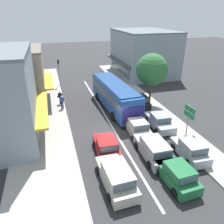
{
  "coord_description": "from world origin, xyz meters",
  "views": [
    {
      "loc": [
        -5.54,
        -17.94,
        10.92
      ],
      "look_at": [
        0.3,
        2.16,
        1.2
      ],
      "focal_mm": 35.0,
      "sensor_mm": 36.0,
      "label": 1
    }
  ],
  "objects_px": {
    "hatchback_queue_gap_filler": "(177,175)",
    "wagon_behind_bus_near": "(116,177)",
    "parked_hatchback_kerb_third": "(139,101)",
    "traffic_light_downstreet": "(59,68)",
    "sedan_queue_far_back": "(107,148)",
    "directional_road_sign": "(189,115)",
    "pedestrian_with_handbag_near": "(60,97)",
    "parked_hatchback_kerb_front": "(190,150)",
    "wagon_adjacent_lane_trail": "(154,149)",
    "parked_sedan_kerb_second": "(160,121)",
    "pedestrian_browsing_midblock": "(62,101)",
    "city_bus": "(115,94)",
    "sedan_behind_bus_mid": "(138,128)",
    "street_tree_right": "(152,70)"
  },
  "relations": [
    {
      "from": "wagon_behind_bus_near",
      "to": "pedestrian_browsing_midblock",
      "type": "bearing_deg",
      "value": 100.16
    },
    {
      "from": "hatchback_queue_gap_filler",
      "to": "wagon_behind_bus_near",
      "type": "distance_m",
      "value": 4.16
    },
    {
      "from": "parked_hatchback_kerb_third",
      "to": "directional_road_sign",
      "type": "distance_m",
      "value": 8.97
    },
    {
      "from": "parked_hatchback_kerb_third",
      "to": "traffic_light_downstreet",
      "type": "distance_m",
      "value": 14.52
    },
    {
      "from": "wagon_adjacent_lane_trail",
      "to": "directional_road_sign",
      "type": "relative_size",
      "value": 1.26
    },
    {
      "from": "parked_sedan_kerb_second",
      "to": "sedan_queue_far_back",
      "type": "bearing_deg",
      "value": -154.31
    },
    {
      "from": "wagon_behind_bus_near",
      "to": "street_tree_right",
      "type": "height_order",
      "value": "street_tree_right"
    },
    {
      "from": "hatchback_queue_gap_filler",
      "to": "parked_hatchback_kerb_third",
      "type": "xyz_separation_m",
      "value": [
        2.73,
        13.13,
        0.0
      ]
    },
    {
      "from": "sedan_queue_far_back",
      "to": "street_tree_right",
      "type": "relative_size",
      "value": 0.66
    },
    {
      "from": "wagon_adjacent_lane_trail",
      "to": "sedan_queue_far_back",
      "type": "relative_size",
      "value": 1.06
    },
    {
      "from": "city_bus",
      "to": "hatchback_queue_gap_filler",
      "type": "distance_m",
      "value": 13.52
    },
    {
      "from": "hatchback_queue_gap_filler",
      "to": "parked_sedan_kerb_second",
      "type": "relative_size",
      "value": 0.88
    },
    {
      "from": "directional_road_sign",
      "to": "pedestrian_browsing_midblock",
      "type": "height_order",
      "value": "directional_road_sign"
    },
    {
      "from": "wagon_adjacent_lane_trail",
      "to": "traffic_light_downstreet",
      "type": "bearing_deg",
      "value": 105.63
    },
    {
      "from": "directional_road_sign",
      "to": "parked_hatchback_kerb_front",
      "type": "bearing_deg",
      "value": -114.2
    },
    {
      "from": "wagon_adjacent_lane_trail",
      "to": "sedan_behind_bus_mid",
      "type": "xyz_separation_m",
      "value": [
        0.17,
        3.77,
        -0.08
      ]
    },
    {
      "from": "city_bus",
      "to": "traffic_light_downstreet",
      "type": "height_order",
      "value": "traffic_light_downstreet"
    },
    {
      "from": "parked_sedan_kerb_second",
      "to": "wagon_adjacent_lane_trail",
      "type": "bearing_deg",
      "value": -122.65
    },
    {
      "from": "wagon_behind_bus_near",
      "to": "parked_sedan_kerb_second",
      "type": "bearing_deg",
      "value": 44.94
    },
    {
      "from": "parked_sedan_kerb_second",
      "to": "directional_road_sign",
      "type": "xyz_separation_m",
      "value": [
        0.95,
        -3.21,
        2.04
      ]
    },
    {
      "from": "traffic_light_downstreet",
      "to": "pedestrian_browsing_midblock",
      "type": "relative_size",
      "value": 2.58
    },
    {
      "from": "parked_hatchback_kerb_third",
      "to": "pedestrian_with_handbag_near",
      "type": "height_order",
      "value": "pedestrian_with_handbag_near"
    },
    {
      "from": "wagon_adjacent_lane_trail",
      "to": "sedan_behind_bus_mid",
      "type": "relative_size",
      "value": 1.07
    },
    {
      "from": "sedan_behind_bus_mid",
      "to": "directional_road_sign",
      "type": "bearing_deg",
      "value": -34.7
    },
    {
      "from": "sedan_queue_far_back",
      "to": "directional_road_sign",
      "type": "distance_m",
      "value": 7.63
    },
    {
      "from": "wagon_adjacent_lane_trail",
      "to": "traffic_light_downstreet",
      "type": "height_order",
      "value": "traffic_light_downstreet"
    },
    {
      "from": "directional_road_sign",
      "to": "pedestrian_with_handbag_near",
      "type": "relative_size",
      "value": 2.21
    },
    {
      "from": "city_bus",
      "to": "parked_hatchback_kerb_third",
      "type": "height_order",
      "value": "city_bus"
    },
    {
      "from": "wagon_adjacent_lane_trail",
      "to": "directional_road_sign",
      "type": "xyz_separation_m",
      "value": [
        3.81,
        1.26,
        1.96
      ]
    },
    {
      "from": "wagon_behind_bus_near",
      "to": "pedestrian_with_handbag_near",
      "type": "relative_size",
      "value": 2.8
    },
    {
      "from": "sedan_behind_bus_mid",
      "to": "parked_sedan_kerb_second",
      "type": "bearing_deg",
      "value": 14.47
    },
    {
      "from": "parked_sedan_kerb_second",
      "to": "parked_hatchback_kerb_third",
      "type": "relative_size",
      "value": 1.15
    },
    {
      "from": "hatchback_queue_gap_filler",
      "to": "parked_hatchback_kerb_third",
      "type": "relative_size",
      "value": 1.02
    },
    {
      "from": "sedan_queue_far_back",
      "to": "parked_hatchback_kerb_third",
      "type": "distance_m",
      "value": 10.75
    },
    {
      "from": "traffic_light_downstreet",
      "to": "pedestrian_browsing_midblock",
      "type": "xyz_separation_m",
      "value": [
        -0.41,
        -9.45,
        -1.79
      ]
    },
    {
      "from": "parked_sedan_kerb_second",
      "to": "traffic_light_downstreet",
      "type": "relative_size",
      "value": 1.02
    },
    {
      "from": "hatchback_queue_gap_filler",
      "to": "parked_hatchback_kerb_front",
      "type": "height_order",
      "value": "same"
    },
    {
      "from": "wagon_behind_bus_near",
      "to": "sedan_queue_far_back",
      "type": "bearing_deg",
      "value": 85.21
    },
    {
      "from": "pedestrian_with_handbag_near",
      "to": "pedestrian_browsing_midblock",
      "type": "height_order",
      "value": "same"
    },
    {
      "from": "wagon_adjacent_lane_trail",
      "to": "pedestrian_browsing_midblock",
      "type": "relative_size",
      "value": 2.78
    },
    {
      "from": "sedan_queue_far_back",
      "to": "pedestrian_browsing_midblock",
      "type": "xyz_separation_m",
      "value": [
        -2.82,
        10.41,
        0.4
      ]
    },
    {
      "from": "parked_hatchback_kerb_front",
      "to": "sedan_behind_bus_mid",
      "type": "bearing_deg",
      "value": 120.09
    },
    {
      "from": "wagon_adjacent_lane_trail",
      "to": "city_bus",
      "type": "bearing_deg",
      "value": 91.09
    },
    {
      "from": "parked_hatchback_kerb_front",
      "to": "wagon_adjacent_lane_trail",
      "type": "bearing_deg",
      "value": 163.3
    },
    {
      "from": "pedestrian_with_handbag_near",
      "to": "wagon_behind_bus_near",
      "type": "bearing_deg",
      "value": -80.47
    },
    {
      "from": "street_tree_right",
      "to": "pedestrian_with_handbag_near",
      "type": "relative_size",
      "value": 3.97
    },
    {
      "from": "parked_sedan_kerb_second",
      "to": "pedestrian_browsing_midblock",
      "type": "distance_m",
      "value": 11.78
    },
    {
      "from": "sedan_queue_far_back",
      "to": "wagon_behind_bus_near",
      "type": "relative_size",
      "value": 0.93
    },
    {
      "from": "parked_sedan_kerb_second",
      "to": "pedestrian_with_handbag_near",
      "type": "bearing_deg",
      "value": 136.47
    },
    {
      "from": "city_bus",
      "to": "street_tree_right",
      "type": "xyz_separation_m",
      "value": [
        4.56,
        -0.21,
        2.69
      ]
    }
  ]
}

